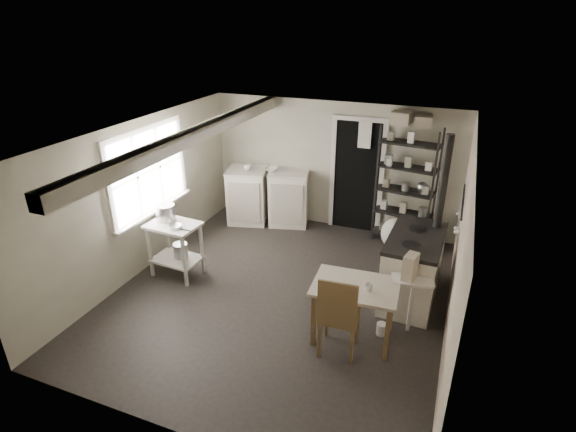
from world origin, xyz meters
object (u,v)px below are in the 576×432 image
(chair, at_px, (340,316))
(stove, at_px, (412,271))
(prep_table, at_px, (176,251))
(work_table, at_px, (354,312))
(base_cabinets, at_px, (268,199))
(flour_sack, at_px, (394,235))
(stockpot, at_px, (166,214))
(shelf_rack, at_px, (405,190))

(chair, bearing_deg, stove, 61.35)
(prep_table, distance_m, stove, 3.45)
(stove, distance_m, chair, 1.52)
(work_table, height_order, chair, chair)
(base_cabinets, height_order, flour_sack, base_cabinets)
(base_cabinets, height_order, chair, chair)
(prep_table, xyz_separation_m, stove, (3.39, 0.64, 0.04))
(flour_sack, bearing_deg, stockpot, -147.63)
(base_cabinets, height_order, work_table, base_cabinets)
(shelf_rack, height_order, chair, shelf_rack)
(base_cabinets, xyz_separation_m, stove, (2.86, -1.61, -0.02))
(stockpot, bearing_deg, work_table, -10.19)
(stockpot, distance_m, base_cabinets, 2.33)
(stove, height_order, chair, chair)
(prep_table, relative_size, stockpot, 2.79)
(flour_sack, bearing_deg, base_cabinets, 175.26)
(flour_sack, bearing_deg, prep_table, -145.02)
(stockpot, xyz_separation_m, work_table, (3.02, -0.54, -0.56))
(chair, bearing_deg, work_table, 66.35)
(stockpot, xyz_separation_m, flour_sack, (3.10, 1.97, -0.70))
(flour_sack, bearing_deg, shelf_rack, 77.18)
(work_table, bearing_deg, stove, 63.78)
(stockpot, bearing_deg, prep_table, -25.86)
(prep_table, relative_size, flour_sack, 1.58)
(prep_table, bearing_deg, work_table, -9.17)
(work_table, relative_size, flour_sack, 1.86)
(base_cabinets, relative_size, chair, 1.47)
(prep_table, height_order, shelf_rack, shelf_rack)
(flour_sack, bearing_deg, work_table, -91.93)
(base_cabinets, relative_size, shelf_rack, 0.77)
(stove, bearing_deg, base_cabinets, 153.00)
(stove, bearing_deg, work_table, -113.89)
(stockpot, relative_size, chair, 0.29)
(prep_table, distance_m, flour_sack, 3.58)
(work_table, bearing_deg, stockpot, 169.81)
(base_cabinets, height_order, stove, base_cabinets)
(shelf_rack, height_order, work_table, shelf_rack)
(stove, height_order, work_table, stove)
(stockpot, relative_size, flour_sack, 0.57)
(stove, xyz_separation_m, chair, (-0.64, -1.38, 0.05))
(shelf_rack, bearing_deg, stockpot, -136.25)
(prep_table, bearing_deg, flour_sack, 34.98)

